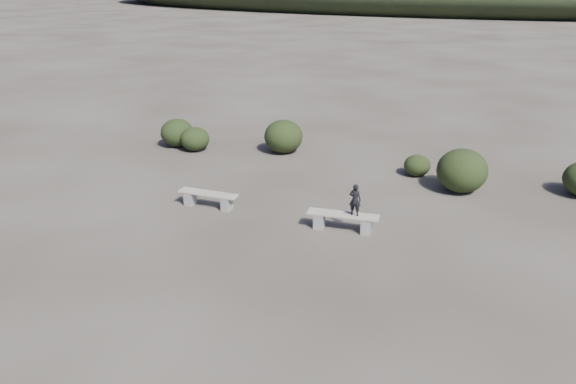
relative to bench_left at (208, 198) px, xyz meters
The scene contains 9 objects.
ground 4.59m from the bench_left, 58.57° to the right, with size 1200.00×1200.00×0.00m, color #2E2924.
bench_left is the anchor object (origin of this frame).
bench_right 4.05m from the bench_left, ahead, with size 1.93×0.75×0.47m.
seated_person 4.39m from the bench_left, ahead, with size 0.31×0.21×0.86m, color black.
shrub_a 5.57m from the bench_left, 128.88° to the left, with size 1.10×1.10×0.90m, color black.
shrub_b 5.64m from the bench_left, 93.97° to the left, with size 1.44×1.44×1.23m, color black.
shrub_c 7.12m from the bench_left, 48.26° to the left, with size 0.88×0.88×0.70m, color black.
shrub_d 7.75m from the bench_left, 35.47° to the left, with size 1.54×1.54×1.35m, color black.
shrub_f 6.32m from the bench_left, 134.53° to the left, with size 1.27×1.27×1.08m, color black.
Camera 1 is at (6.30, -8.48, 6.44)m, focal length 35.00 mm.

